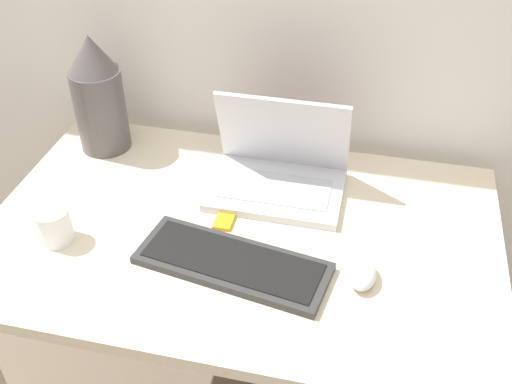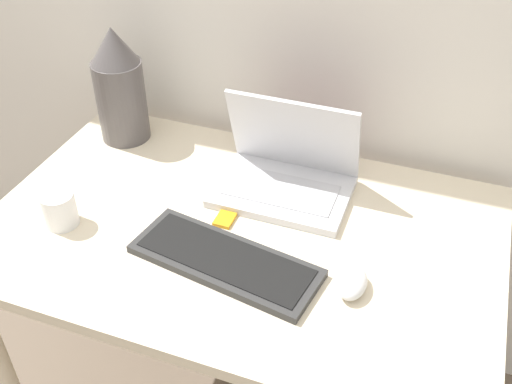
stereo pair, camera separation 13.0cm
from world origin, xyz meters
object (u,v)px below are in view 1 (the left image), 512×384
laptop (279,169)px  vase (98,95)px  mug (54,225)px  mp3_player (224,222)px  keyboard (233,263)px  mouse (362,274)px

laptop → vase: size_ratio=1.01×
laptop → mug: bearing=-145.4°
mp3_player → laptop: bearing=60.7°
keyboard → mouse: 0.27m
keyboard → mp3_player: 0.14m
mouse → mug: 0.67m
vase → mp3_player: vase is taller
keyboard → mouse: size_ratio=4.57×
keyboard → mp3_player: (-0.06, 0.13, -0.01)m
laptop → mouse: 0.36m
keyboard → mouse: bearing=4.3°
keyboard → vase: bearing=140.5°
mouse → mp3_player: mouse is taller
keyboard → mouse: mouse is taller
laptop → keyboard: bearing=-97.5°
keyboard → mug: bearing=-179.2°
mouse → mug: mug is taller
mp3_player → mug: 0.37m
mp3_player → mug: mug is taller
mouse → mp3_player: bearing=161.2°
mouse → keyboard: bearing=-175.7°
vase → mug: 0.40m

